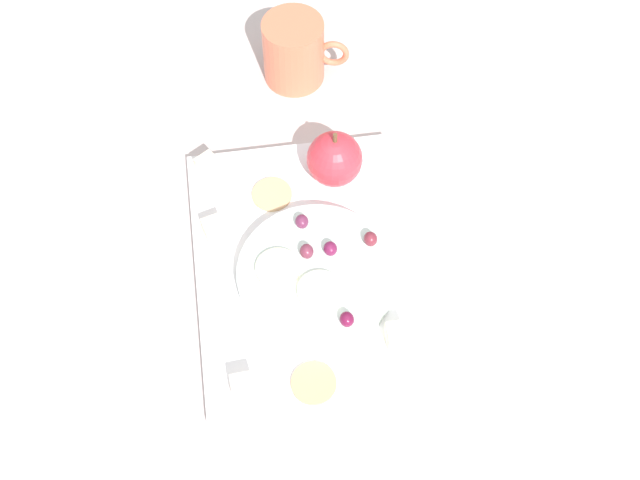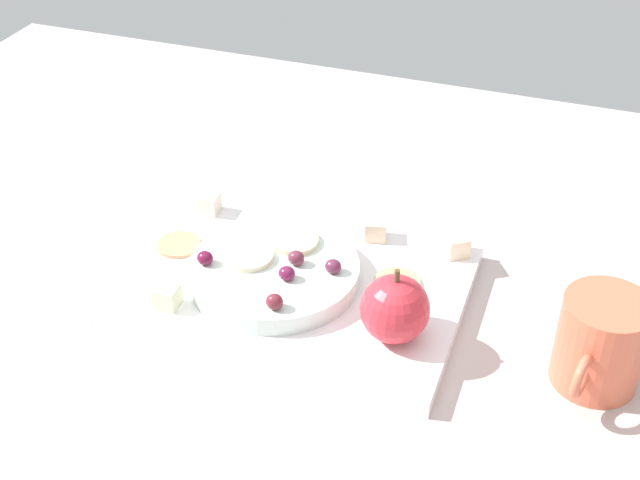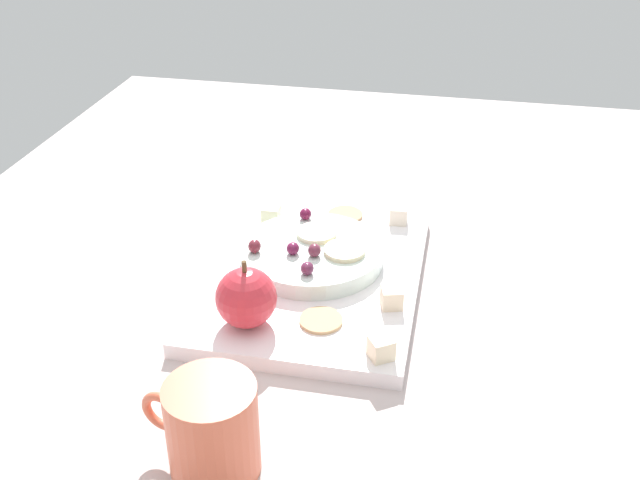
{
  "view_description": "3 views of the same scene",
  "coord_description": "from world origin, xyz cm",
  "px_view_note": "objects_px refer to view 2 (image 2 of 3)",
  "views": [
    {
      "loc": [
        -44.11,
        5.02,
        83.99
      ],
      "look_at": [
        0.48,
        -1.52,
        10.56
      ],
      "focal_mm": 45.37,
      "sensor_mm": 36.0,
      "label": 1
    },
    {
      "loc": [
        25.42,
        -64.48,
        60.98
      ],
      "look_at": [
        1.67,
        2.37,
        10.38
      ],
      "focal_mm": 48.78,
      "sensor_mm": 36.0,
      "label": 2
    },
    {
      "loc": [
        72.73,
        15.54,
        54.32
      ],
      "look_at": [
        -1.02,
        0.46,
        10.23
      ],
      "focal_mm": 42.02,
      "sensor_mm": 36.0,
      "label": 3
    }
  ],
  "objects_px": {
    "grape_2": "(275,302)",
    "cup": "(600,343)",
    "apple_slice_0": "(249,256)",
    "cracker_1": "(179,245)",
    "cheese_cube_1": "(375,229)",
    "serving_dish": "(274,272)",
    "apple_slice_1": "(295,241)",
    "grape_0": "(287,273)",
    "cracker_0": "(397,282)",
    "grape_4": "(332,268)",
    "platter": "(299,285)",
    "grape_1": "(295,261)",
    "cheese_cube_2": "(167,297)",
    "apple_whole": "(395,309)",
    "cheese_cube_3": "(209,203)",
    "cheese_cube_0": "(457,245)",
    "grape_3": "(205,258)"
  },
  "relations": [
    {
      "from": "grape_2",
      "to": "cup",
      "type": "xyz_separation_m",
      "value": [
        0.29,
        0.05,
        -0.0
      ]
    },
    {
      "from": "apple_slice_0",
      "to": "cracker_1",
      "type": "bearing_deg",
      "value": 167.82
    },
    {
      "from": "grape_2",
      "to": "cheese_cube_1",
      "type": "bearing_deg",
      "value": 73.95
    },
    {
      "from": "serving_dish",
      "to": "apple_slice_1",
      "type": "relative_size",
      "value": 3.55
    },
    {
      "from": "grape_0",
      "to": "cup",
      "type": "distance_m",
      "value": 0.3
    },
    {
      "from": "grape_2",
      "to": "cracker_0",
      "type": "bearing_deg",
      "value": 46.81
    },
    {
      "from": "serving_dish",
      "to": "grape_4",
      "type": "height_order",
      "value": "grape_4"
    },
    {
      "from": "platter",
      "to": "cup",
      "type": "distance_m",
      "value": 0.3
    },
    {
      "from": "grape_1",
      "to": "cup",
      "type": "relative_size",
      "value": 0.15
    },
    {
      "from": "cup",
      "to": "cheese_cube_2",
      "type": "bearing_deg",
      "value": -172.2
    },
    {
      "from": "platter",
      "to": "grape_4",
      "type": "height_order",
      "value": "grape_4"
    },
    {
      "from": "apple_whole",
      "to": "apple_slice_0",
      "type": "bearing_deg",
      "value": 165.88
    },
    {
      "from": "grape_0",
      "to": "platter",
      "type": "bearing_deg",
      "value": 87.53
    },
    {
      "from": "serving_dish",
      "to": "grape_4",
      "type": "xyz_separation_m",
      "value": [
        0.06,
        0.0,
        0.02
      ]
    },
    {
      "from": "platter",
      "to": "cheese_cube_3",
      "type": "distance_m",
      "value": 0.16
    },
    {
      "from": "apple_slice_1",
      "to": "grape_2",
      "type": "bearing_deg",
      "value": -79.57
    },
    {
      "from": "cheese_cube_1",
      "to": "cracker_1",
      "type": "xyz_separation_m",
      "value": [
        -0.19,
        -0.09,
        -0.01
      ]
    },
    {
      "from": "platter",
      "to": "cheese_cube_0",
      "type": "bearing_deg",
      "value": 33.31
    },
    {
      "from": "cheese_cube_0",
      "to": "grape_4",
      "type": "xyz_separation_m",
      "value": [
        -0.1,
        -0.1,
        0.02
      ]
    },
    {
      "from": "grape_3",
      "to": "apple_slice_1",
      "type": "bearing_deg",
      "value": 41.08
    },
    {
      "from": "grape_1",
      "to": "grape_3",
      "type": "bearing_deg",
      "value": -163.97
    },
    {
      "from": "platter",
      "to": "apple_slice_1",
      "type": "height_order",
      "value": "apple_slice_1"
    },
    {
      "from": "apple_whole",
      "to": "cheese_cube_3",
      "type": "xyz_separation_m",
      "value": [
        -0.25,
        0.13,
        -0.02
      ]
    },
    {
      "from": "cheese_cube_3",
      "to": "cup",
      "type": "relative_size",
      "value": 0.21
    },
    {
      "from": "grape_2",
      "to": "cup",
      "type": "height_order",
      "value": "cup"
    },
    {
      "from": "grape_3",
      "to": "apple_slice_0",
      "type": "bearing_deg",
      "value": 30.23
    },
    {
      "from": "apple_whole",
      "to": "cracker_0",
      "type": "bearing_deg",
      "value": 102.86
    },
    {
      "from": "grape_2",
      "to": "cheese_cube_2",
      "type": "bearing_deg",
      "value": -175.11
    },
    {
      "from": "grape_1",
      "to": "cup",
      "type": "bearing_deg",
      "value": -3.9
    },
    {
      "from": "cheese_cube_3",
      "to": "serving_dish",
      "type": "bearing_deg",
      "value": -38.1
    },
    {
      "from": "cracker_0",
      "to": "apple_slice_0",
      "type": "relative_size",
      "value": 0.96
    },
    {
      "from": "grape_4",
      "to": "cheese_cube_0",
      "type": "bearing_deg",
      "value": 44.23
    },
    {
      "from": "grape_1",
      "to": "cracker_1",
      "type": "bearing_deg",
      "value": 172.9
    },
    {
      "from": "cheese_cube_0",
      "to": "apple_slice_0",
      "type": "bearing_deg",
      "value": -151.11
    },
    {
      "from": "cheese_cube_1",
      "to": "grape_2",
      "type": "relative_size",
      "value": 1.36
    },
    {
      "from": "grape_0",
      "to": "apple_slice_0",
      "type": "distance_m",
      "value": 0.05
    },
    {
      "from": "apple_whole",
      "to": "grape_1",
      "type": "bearing_deg",
      "value": 159.32
    },
    {
      "from": "apple_whole",
      "to": "apple_slice_0",
      "type": "height_order",
      "value": "apple_whole"
    },
    {
      "from": "cheese_cube_0",
      "to": "grape_4",
      "type": "bearing_deg",
      "value": -135.77
    },
    {
      "from": "platter",
      "to": "grape_1",
      "type": "distance_m",
      "value": 0.04
    },
    {
      "from": "cheese_cube_3",
      "to": "cracker_0",
      "type": "distance_m",
      "value": 0.24
    },
    {
      "from": "grape_0",
      "to": "grape_1",
      "type": "height_order",
      "value": "grape_1"
    },
    {
      "from": "cracker_0",
      "to": "cup",
      "type": "relative_size",
      "value": 0.43
    },
    {
      "from": "cracker_1",
      "to": "grape_2",
      "type": "height_order",
      "value": "grape_2"
    },
    {
      "from": "grape_3",
      "to": "grape_2",
      "type": "bearing_deg",
      "value": -24.19
    },
    {
      "from": "apple_whole",
      "to": "cheese_cube_1",
      "type": "relative_size",
      "value": 2.87
    },
    {
      "from": "grape_3",
      "to": "cheese_cube_3",
      "type": "bearing_deg",
      "value": 114.35
    },
    {
      "from": "apple_whole",
      "to": "cracker_1",
      "type": "relative_size",
      "value": 1.39
    },
    {
      "from": "apple_whole",
      "to": "cup",
      "type": "relative_size",
      "value": 0.59
    },
    {
      "from": "grape_4",
      "to": "cracker_1",
      "type": "bearing_deg",
      "value": 174.94
    }
  ]
}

